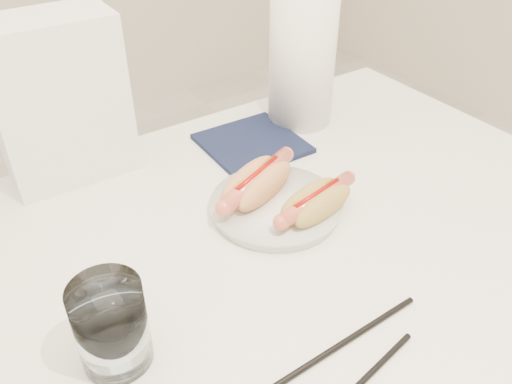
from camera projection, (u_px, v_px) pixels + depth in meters
table at (254, 284)px, 0.78m from camera, size 1.20×0.80×0.75m
plate at (275, 207)px, 0.82m from camera, size 0.25×0.25×0.02m
hotdog_left at (257, 183)px, 0.82m from camera, size 0.17×0.12×0.05m
hotdog_right at (316, 202)px, 0.79m from camera, size 0.16×0.08×0.04m
water_glass at (111, 325)px, 0.58m from camera, size 0.08×0.08×0.11m
chopstick_far at (341, 344)px, 0.62m from camera, size 0.24×0.01×0.01m
napkin_box at (59, 100)px, 0.84m from camera, size 0.20×0.11×0.27m
navy_napkin at (252, 143)px, 0.99m from camera, size 0.18×0.18×0.01m
paper_towel_roll at (303, 52)px, 0.99m from camera, size 0.13×0.13×0.28m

